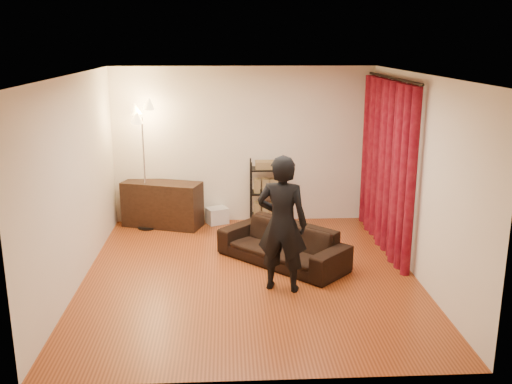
{
  "coord_description": "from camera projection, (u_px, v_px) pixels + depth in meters",
  "views": [
    {
      "loc": [
        -0.29,
        -7.25,
        3.12
      ],
      "look_at": [
        0.1,
        0.3,
        1.1
      ],
      "focal_mm": 40.0,
      "sensor_mm": 36.0,
      "label": 1
    }
  ],
  "objects": [
    {
      "name": "ceiling",
      "position": [
        249.0,
        75.0,
        7.11
      ],
      "size": [
        5.0,
        5.0,
        0.0
      ],
      "primitive_type": "plane",
      "rotation": [
        3.14,
        0.0,
        0.0
      ],
      "color": "white",
      "rests_on": "ground"
    },
    {
      "name": "storage_boxes",
      "position": [
        217.0,
        216.0,
        9.98
      ],
      "size": [
        0.43,
        0.39,
        0.29
      ],
      "primitive_type": null,
      "rotation": [
        0.0,
        0.0,
        0.39
      ],
      "color": "beige",
      "rests_on": "ground"
    },
    {
      "name": "wall_front",
      "position": [
        261.0,
        246.0,
        5.05
      ],
      "size": [
        5.0,
        0.0,
        5.0
      ],
      "primitive_type": "plane",
      "rotation": [
        -1.57,
        0.0,
        0.0
      ],
      "color": "beige",
      "rests_on": "ground"
    },
    {
      "name": "sofa",
      "position": [
        282.0,
        244.0,
        8.18
      ],
      "size": [
        1.9,
        1.88,
        0.56
      ],
      "primitive_type": "imported",
      "rotation": [
        0.0,
        0.0,
        -0.78
      ],
      "color": "black",
      "rests_on": "ground"
    },
    {
      "name": "wall_left",
      "position": [
        76.0,
        182.0,
        7.35
      ],
      "size": [
        0.0,
        5.0,
        5.0
      ],
      "primitive_type": "plane",
      "rotation": [
        1.57,
        0.0,
        1.57
      ],
      "color": "beige",
      "rests_on": "ground"
    },
    {
      "name": "media_cabinet",
      "position": [
        162.0,
        204.0,
        9.79
      ],
      "size": [
        1.42,
        0.89,
        0.78
      ],
      "primitive_type": "cube",
      "rotation": [
        0.0,
        0.0,
        -0.32
      ],
      "color": "black",
      "rests_on": "ground"
    },
    {
      "name": "floor_lamp",
      "position": [
        144.0,
        167.0,
        9.49
      ],
      "size": [
        0.41,
        0.41,
        2.13
      ],
      "primitive_type": null,
      "rotation": [
        0.0,
        0.0,
        0.06
      ],
      "color": "silver",
      "rests_on": "ground"
    },
    {
      "name": "wall_back",
      "position": [
        244.0,
        145.0,
        9.87
      ],
      "size": [
        5.0,
        0.0,
        5.0
      ],
      "primitive_type": "plane",
      "rotation": [
        1.57,
        0.0,
        0.0
      ],
      "color": "beige",
      "rests_on": "ground"
    },
    {
      "name": "person",
      "position": [
        282.0,
        224.0,
        7.17
      ],
      "size": [
        0.74,
        0.6,
        1.77
      ],
      "primitive_type": "imported",
      "rotation": [
        0.0,
        0.0,
        2.84
      ],
      "color": "black",
      "rests_on": "ground"
    },
    {
      "name": "curtain",
      "position": [
        386.0,
        165.0,
        8.67
      ],
      "size": [
        0.22,
        2.65,
        2.55
      ],
      "primitive_type": null,
      "color": "maroon",
      "rests_on": "ground"
    },
    {
      "name": "wall_right",
      "position": [
        418.0,
        178.0,
        7.57
      ],
      "size": [
        0.0,
        5.0,
        5.0
      ],
      "primitive_type": "plane",
      "rotation": [
        1.57,
        0.0,
        -1.57
      ],
      "color": "beige",
      "rests_on": "ground"
    },
    {
      "name": "wire_shelf",
      "position": [
        266.0,
        192.0,
        9.84
      ],
      "size": [
        0.58,
        0.45,
        1.14
      ],
      "primitive_type": null,
      "rotation": [
        0.0,
        0.0,
        0.18
      ],
      "color": "black",
      "rests_on": "ground"
    },
    {
      "name": "floor",
      "position": [
        250.0,
        275.0,
        7.81
      ],
      "size": [
        5.0,
        5.0,
        0.0
      ],
      "primitive_type": "plane",
      "color": "#94431C",
      "rests_on": "ground"
    },
    {
      "name": "curtain_rod",
      "position": [
        393.0,
        78.0,
        8.34
      ],
      "size": [
        0.04,
        2.65,
        0.04
      ],
      "primitive_type": "cylinder",
      "rotation": [
        1.57,
        0.0,
        0.0
      ],
      "color": "black",
      "rests_on": "wall_right"
    }
  ]
}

